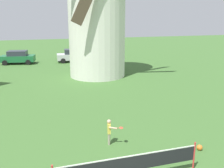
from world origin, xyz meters
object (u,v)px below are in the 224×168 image
(player_far, at_px, (110,130))
(stray_ball, at_px, (200,147))
(parked_car_silver, at_px, (74,55))
(tennis_net, at_px, (129,164))
(parked_car_green, at_px, (18,57))

(player_far, distance_m, stray_ball, 3.89)
(player_far, xyz_separation_m, stray_ball, (3.48, -1.64, -0.54))
(player_far, height_order, stray_ball, player_far)
(parked_car_silver, bearing_deg, tennis_net, -94.67)
(player_far, bearing_deg, parked_car_green, 102.04)
(parked_car_green, bearing_deg, player_far, -77.96)
(tennis_net, xyz_separation_m, player_far, (0.13, 2.78, -0.03))
(stray_ball, relative_size, parked_car_green, 0.06)
(player_far, height_order, parked_car_silver, parked_car_silver)
(tennis_net, xyz_separation_m, parked_car_green, (-4.60, 24.97, 0.12))
(tennis_net, bearing_deg, stray_ball, 17.55)
(tennis_net, height_order, player_far, player_far)
(parked_car_green, xyz_separation_m, parked_car_silver, (6.60, -0.49, 0.00))
(stray_ball, xyz_separation_m, parked_car_silver, (-1.61, 23.34, 0.69))
(tennis_net, xyz_separation_m, stray_ball, (3.61, 1.14, -0.56))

